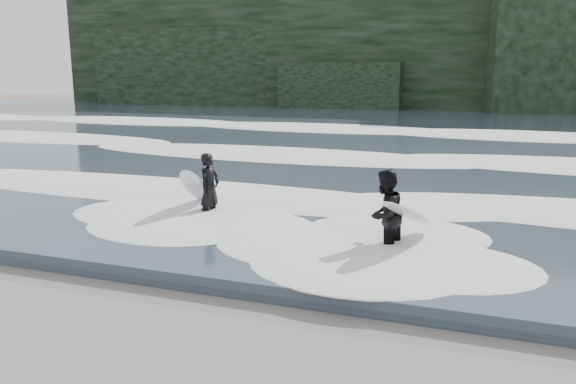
# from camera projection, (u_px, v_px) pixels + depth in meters

# --- Properties ---
(sea) EXTENTS (90.00, 52.00, 0.30)m
(sea) POSITION_uv_depth(u_px,v_px,m) (422.00, 127.00, 32.41)
(sea) COLOR #333F4C
(sea) RESTS_ON ground
(headland) EXTENTS (70.00, 9.00, 10.00)m
(headland) POSITION_uv_depth(u_px,v_px,m) (448.00, 50.00, 47.04)
(headland) COLOR black
(headland) RESTS_ON ground
(foam_near) EXTENTS (60.00, 3.20, 0.20)m
(foam_near) POSITION_uv_depth(u_px,v_px,m) (331.00, 193.00, 13.93)
(foam_near) COLOR white
(foam_near) RESTS_ON sea
(foam_mid) EXTENTS (60.00, 4.00, 0.24)m
(foam_mid) POSITION_uv_depth(u_px,v_px,m) (382.00, 153.00, 20.38)
(foam_mid) COLOR white
(foam_mid) RESTS_ON sea
(foam_far) EXTENTS (60.00, 4.80, 0.30)m
(foam_far) POSITION_uv_depth(u_px,v_px,m) (413.00, 129.00, 28.66)
(foam_far) COLOR white
(foam_far) RESTS_ON sea
(surfer_left) EXTENTS (1.12, 1.78, 1.61)m
(surfer_left) POSITION_uv_depth(u_px,v_px,m) (206.00, 188.00, 12.47)
(surfer_left) COLOR black
(surfer_left) RESTS_ON ground
(surfer_right) EXTENTS (1.36, 1.97, 1.67)m
(surfer_right) POSITION_uv_depth(u_px,v_px,m) (387.00, 215.00, 10.06)
(surfer_right) COLOR black
(surfer_right) RESTS_ON ground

